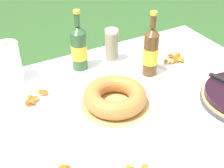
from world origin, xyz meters
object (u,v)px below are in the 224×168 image
at_px(snack_plate_right, 34,100).
at_px(cider_bottle_green, 79,48).
at_px(snack_plate_left, 174,59).
at_px(paper_towel_roll, 10,63).
at_px(cider_bottle_amber, 151,52).
at_px(bundt_cake, 115,97).
at_px(cup_stack, 112,46).

bearing_deg(snack_plate_right, cider_bottle_green, 29.60).
height_order(snack_plate_left, paper_towel_roll, paper_towel_roll).
distance_m(cider_bottle_amber, snack_plate_left, 0.23).
height_order(bundt_cake, snack_plate_left, bundt_cake).
relative_size(snack_plate_left, snack_plate_right, 0.98).
xyz_separation_m(cup_stack, snack_plate_right, (-0.49, -0.16, -0.08)).
bearing_deg(cup_stack, cider_bottle_green, 176.00).
xyz_separation_m(cup_stack, snack_plate_left, (0.30, -0.17, -0.08)).
distance_m(bundt_cake, cider_bottle_green, 0.37).
distance_m(bundt_cake, snack_plate_right, 0.37).
distance_m(cider_bottle_amber, snack_plate_right, 0.61).
relative_size(cider_bottle_amber, snack_plate_right, 1.45).
distance_m(cup_stack, cider_bottle_amber, 0.24).
bearing_deg(paper_towel_roll, bundt_cake, -49.62).
bearing_deg(paper_towel_roll, snack_plate_right, -80.00).
distance_m(cup_stack, snack_plate_right, 0.52).
relative_size(snack_plate_right, paper_towel_roll, 1.13).
relative_size(bundt_cake, snack_plate_left, 1.37).
xyz_separation_m(cider_bottle_amber, snack_plate_left, (0.19, 0.04, -0.12)).
distance_m(bundt_cake, cider_bottle_amber, 0.33).
xyz_separation_m(cider_bottle_green, paper_towel_roll, (-0.35, 0.06, -0.02)).
relative_size(cider_bottle_amber, paper_towel_roll, 1.64).
distance_m(cider_bottle_green, cider_bottle_amber, 0.37).
relative_size(cider_bottle_green, snack_plate_right, 1.38).
height_order(cup_stack, cider_bottle_green, cider_bottle_green).
bearing_deg(cider_bottle_amber, snack_plate_left, 11.18).
bearing_deg(snack_plate_left, cup_stack, 150.03).
relative_size(bundt_cake, paper_towel_roll, 1.52).
height_order(cider_bottle_green, paper_towel_roll, cider_bottle_green).
bearing_deg(snack_plate_right, cup_stack, 18.13).
height_order(cider_bottle_amber, snack_plate_left, cider_bottle_amber).
bearing_deg(paper_towel_roll, snack_plate_left, -16.19).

